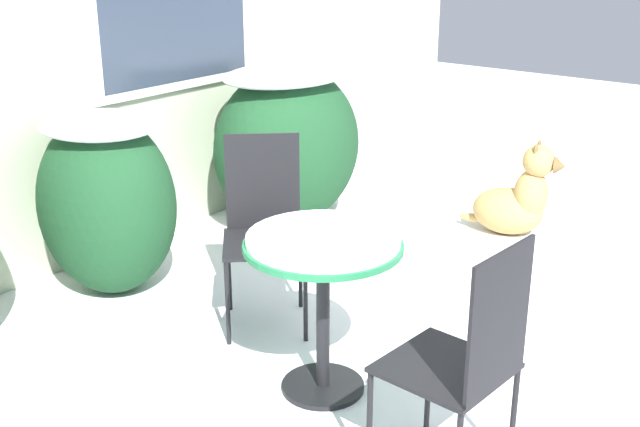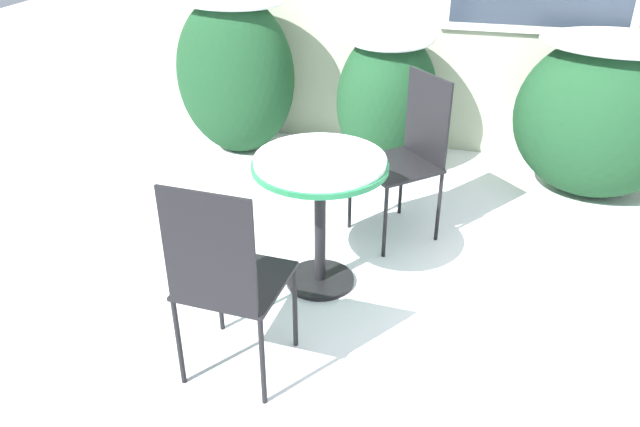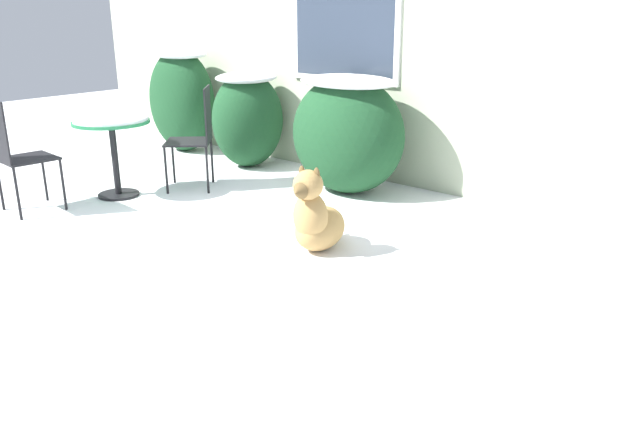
# 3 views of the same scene
# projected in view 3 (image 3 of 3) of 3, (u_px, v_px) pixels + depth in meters

# --- Properties ---
(ground_plane) EXTENTS (16.00, 16.00, 0.00)m
(ground_plane) POSITION_uv_depth(u_px,v_px,m) (163.00, 211.00, 5.73)
(ground_plane) COLOR white
(house_wall) EXTENTS (8.00, 0.10, 3.15)m
(house_wall) POSITION_uv_depth(u_px,v_px,m) (319.00, 25.00, 6.80)
(house_wall) COLOR #B2BC9E
(house_wall) RESTS_ON ground_plane
(shrub_left) EXTENTS (0.97, 0.70, 1.28)m
(shrub_left) POSITION_uv_depth(u_px,v_px,m) (182.00, 98.00, 7.91)
(shrub_left) COLOR #194223
(shrub_left) RESTS_ON ground_plane
(shrub_middle) EXTENTS (0.76, 0.86, 1.08)m
(shrub_middle) POSITION_uv_depth(u_px,v_px,m) (248.00, 117.00, 7.16)
(shrub_middle) COLOR #194223
(shrub_middle) RESTS_ON ground_plane
(shrub_right) EXTENTS (1.21, 0.91, 1.16)m
(shrub_right) POSITION_uv_depth(u_px,v_px,m) (348.00, 131.00, 6.14)
(shrub_right) COLOR #194223
(shrub_right) RESTS_ON ground_plane
(patio_table) EXTENTS (0.72, 0.72, 0.79)m
(patio_table) POSITION_uv_depth(u_px,v_px,m) (112.00, 131.00, 5.98)
(patio_table) COLOR black
(patio_table) RESTS_ON ground_plane
(patio_chair_near_table) EXTENTS (0.63, 0.63, 1.03)m
(patio_chair_near_table) POSITION_uv_depth(u_px,v_px,m) (196.00, 134.00, 6.28)
(patio_chair_near_table) COLOR black
(patio_chair_near_table) RESTS_ON ground_plane
(patio_chair_far_side) EXTENTS (0.47, 0.47, 1.03)m
(patio_chair_far_side) POSITION_uv_depth(u_px,v_px,m) (16.00, 151.00, 5.53)
(patio_chair_far_side) COLOR black
(patio_chair_far_side) RESTS_ON ground_plane
(dog) EXTENTS (0.44, 0.72, 0.69)m
(dog) POSITION_uv_depth(u_px,v_px,m) (316.00, 220.00, 4.72)
(dog) COLOR tan
(dog) RESTS_ON ground_plane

